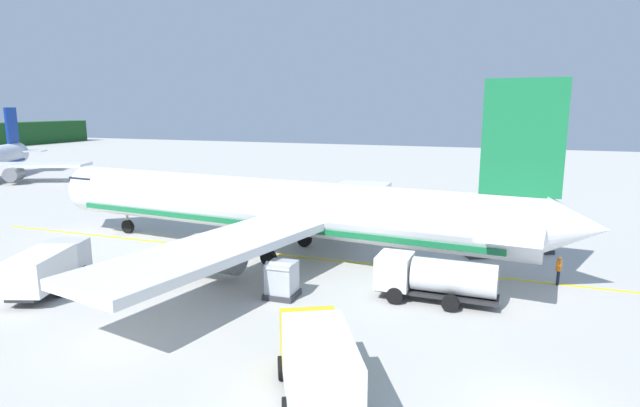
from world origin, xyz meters
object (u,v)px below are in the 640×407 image
(cargo_container_near, at_px, (540,240))
(crew_marshaller, at_px, (559,268))
(service_truck_fuel, at_px, (49,267))
(cargo_container_far, at_px, (282,280))
(airliner_foreground, at_px, (276,207))
(crew_loader_left, at_px, (392,230))
(crew_loader_right, at_px, (188,261))
(service_truck_baggage, at_px, (433,277))
(service_truck_catering, at_px, (317,365))
(cargo_container_mid, at_px, (477,244))

(cargo_container_near, relative_size, crew_marshaller, 1.18)
(service_truck_fuel, height_order, cargo_container_far, service_truck_fuel)
(airliner_foreground, bearing_deg, crew_loader_left, -51.70)
(airliner_foreground, xyz_separation_m, crew_loader_right, (-6.49, 2.96, -2.35))
(crew_marshaller, bearing_deg, service_truck_baggage, 128.08)
(service_truck_baggage, relative_size, crew_loader_right, 3.67)
(cargo_container_near, bearing_deg, service_truck_baggage, 154.41)
(service_truck_fuel, xyz_separation_m, crew_loader_right, (4.73, -6.05, -0.39))
(crew_loader_left, distance_m, crew_loader_right, 15.77)
(service_truck_fuel, bearing_deg, cargo_container_near, -55.77)
(crew_loader_left, bearing_deg, airliner_foreground, 128.30)
(service_truck_catering, relative_size, crew_marshaller, 3.72)
(service_truck_baggage, height_order, service_truck_catering, service_truck_catering)
(cargo_container_far, height_order, crew_loader_right, cargo_container_far)
(crew_marshaller, height_order, crew_loader_left, crew_marshaller)
(service_truck_catering, bearing_deg, service_truck_baggage, -11.91)
(crew_marshaller, relative_size, crew_loader_left, 1.01)
(service_truck_catering, bearing_deg, crew_marshaller, -28.45)
(service_truck_baggage, relative_size, crew_loader_left, 3.65)
(service_truck_catering, distance_m, cargo_container_far, 10.81)
(service_truck_catering, bearing_deg, crew_loader_right, 49.65)
(airliner_foreground, bearing_deg, service_truck_fuel, 141.26)
(crew_loader_right, bearing_deg, cargo_container_far, -99.59)
(airliner_foreground, height_order, service_truck_baggage, airliner_foreground)
(crew_loader_left, bearing_deg, cargo_container_far, 166.14)
(service_truck_baggage, xyz_separation_m, crew_marshaller, (5.17, -6.60, -0.34))
(crew_loader_left, bearing_deg, service_truck_baggage, -157.35)
(cargo_container_near, distance_m, cargo_container_mid, 4.91)
(service_truck_baggage, bearing_deg, service_truck_fuel, 105.51)
(service_truck_catering, bearing_deg, cargo_container_near, -19.30)
(cargo_container_far, bearing_deg, service_truck_catering, -149.47)
(service_truck_fuel, relative_size, crew_marshaller, 3.58)
(service_truck_baggage, xyz_separation_m, crew_loader_right, (-1.03, 14.72, -0.36))
(airliner_foreground, relative_size, service_truck_fuel, 6.52)
(service_truck_fuel, relative_size, service_truck_baggage, 0.99)
(airliner_foreground, distance_m, service_truck_catering, 19.42)
(service_truck_baggage, height_order, crew_marshaller, service_truck_baggage)
(service_truck_fuel, height_order, crew_marshaller, service_truck_fuel)
(service_truck_fuel, bearing_deg, crew_loader_right, -51.95)
(cargo_container_far, relative_size, crew_loader_left, 1.20)
(cargo_container_far, height_order, crew_loader_left, cargo_container_far)
(crew_marshaller, xyz_separation_m, crew_loader_left, (5.92, 11.23, -0.01))
(cargo_container_far, distance_m, crew_marshaller, 16.26)
(service_truck_fuel, bearing_deg, cargo_container_far, -74.44)
(crew_loader_right, bearing_deg, service_truck_baggage, -85.99)
(cargo_container_mid, height_order, cargo_container_far, cargo_container_far)
(crew_loader_left, bearing_deg, crew_loader_right, 140.22)
(cargo_container_mid, xyz_separation_m, cargo_container_far, (-12.02, 9.66, 0.14))
(airliner_foreground, relative_size, crew_loader_right, 23.74)
(service_truck_fuel, height_order, cargo_container_mid, service_truck_fuel)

